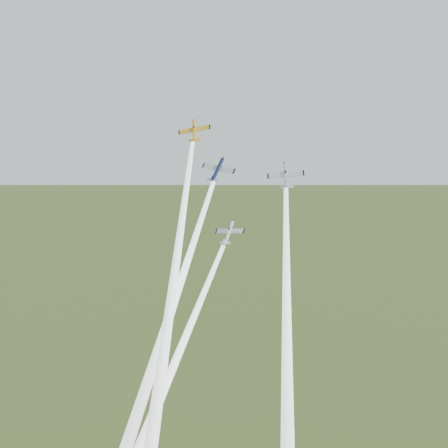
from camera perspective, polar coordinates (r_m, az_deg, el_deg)
plane_yellow at (r=122.75m, az=-3.04°, el=9.43°), size 8.28×5.77×7.27m
smoke_trail_yellow at (r=102.06m, az=-5.44°, el=-7.95°), size 4.42×50.41×56.76m
plane_navy at (r=117.49m, az=-0.66°, el=5.54°), size 9.14×7.14×7.28m
smoke_trail_navy at (r=102.46m, az=-6.23°, el=-11.24°), size 13.61×45.59×52.24m
plane_silver_right at (r=117.44m, az=6.30°, el=4.86°), size 8.68×6.55×7.32m
smoke_trail_silver_right at (r=101.95m, az=6.40°, el=-10.06°), size 5.74×40.46×45.45m
plane_silver_low at (r=115.47m, az=0.50°, el=-0.88°), size 8.09×7.89×6.60m
smoke_trail_silver_low at (r=106.55m, az=-6.07°, el=-16.21°), size 18.83×39.20×46.87m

